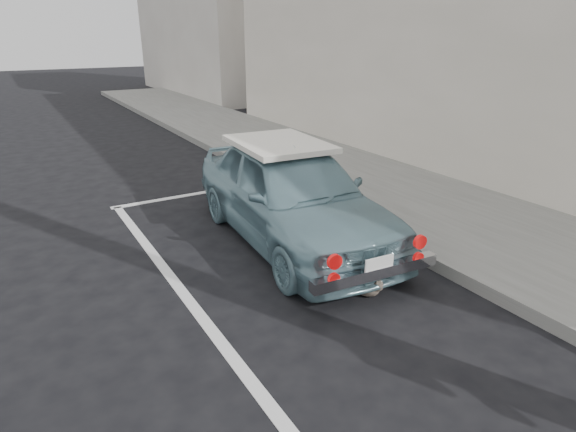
{
  "coord_description": "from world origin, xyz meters",
  "views": [
    {
      "loc": [
        -2.24,
        -1.1,
        2.63
      ],
      "look_at": [
        0.26,
        3.1,
        0.75
      ],
      "focal_mm": 30.0,
      "sensor_mm": 36.0,
      "label": 1
    }
  ],
  "objects": [
    {
      "name": "cat",
      "position": [
        0.77,
        2.32,
        0.11
      ],
      "size": [
        0.3,
        0.44,
        0.24
      ],
      "rotation": [
        0.0,
        0.0,
        0.38
      ],
      "color": "#6B5D52",
      "rests_on": "ground"
    },
    {
      "name": "pline_side",
      "position": [
        -0.9,
        3.0,
        0.0
      ],
      "size": [
        0.12,
        7.0,
        0.01
      ],
      "primitive_type": "cube",
      "color": "silver",
      "rests_on": "ground"
    },
    {
      "name": "retro_coupe",
      "position": [
        0.85,
        4.0,
        0.66
      ],
      "size": [
        1.83,
        3.95,
        1.31
      ],
      "rotation": [
        0.0,
        0.0,
        -0.08
      ],
      "color": "#739AA5",
      "rests_on": "ground"
    },
    {
      "name": "sidewalk",
      "position": [
        3.2,
        2.0,
        0.07
      ],
      "size": [
        2.8,
        40.0,
        0.15
      ],
      "primitive_type": "cube",
      "color": "slate",
      "rests_on": "ground"
    },
    {
      "name": "pline_front",
      "position": [
        0.5,
        6.5,
        0.0
      ],
      "size": [
        3.0,
        0.12,
        0.01
      ],
      "primitive_type": "cube",
      "color": "silver",
      "rests_on": "ground"
    }
  ]
}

